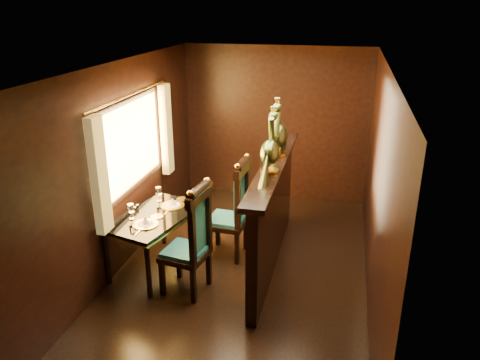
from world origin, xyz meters
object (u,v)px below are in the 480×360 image
at_px(chair_left, 194,237).
at_px(peacock_left, 270,142).
at_px(chair_right, 236,206).
at_px(dining_table, 155,220).
at_px(peacock_right, 279,125).

relative_size(chair_left, peacock_left, 1.91).
bearing_deg(chair_right, dining_table, -146.73).
bearing_deg(peacock_right, chair_left, -123.95).
xyz_separation_m(peacock_left, peacock_right, (0.00, 0.63, 0.02)).
xyz_separation_m(chair_left, chair_right, (0.26, 0.90, 0.00)).
height_order(chair_right, peacock_left, peacock_left).
relative_size(chair_left, chair_right, 1.00).
bearing_deg(peacock_right, dining_table, -152.86).
bearing_deg(dining_table, chair_left, -17.38).
relative_size(chair_right, peacock_right, 1.81).
relative_size(chair_right, peacock_left, 1.91).
height_order(dining_table, peacock_right, peacock_right).
distance_m(chair_right, peacock_left, 1.20).
xyz_separation_m(dining_table, chair_left, (0.63, -0.40, 0.05)).
bearing_deg(peacock_right, chair_right, -157.09).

